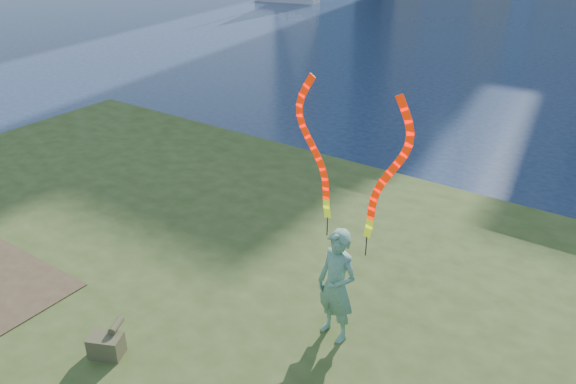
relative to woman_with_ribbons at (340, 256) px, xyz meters
The scene contains 4 objects.
ground 4.15m from the woman_with_ribbons, behind, with size 320.00×320.00×0.00m, color #1A2742.
grassy_knoll 4.41m from the woman_with_ribbons, 151.19° to the right, with size 20.00×18.00×0.80m.
woman_with_ribbons is the anchor object (origin of this frame).
canvas_bag 3.54m from the woman_with_ribbons, 138.18° to the right, with size 0.55×0.62×0.44m.
Camera 1 is at (6.63, -6.20, 6.51)m, focal length 35.00 mm.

